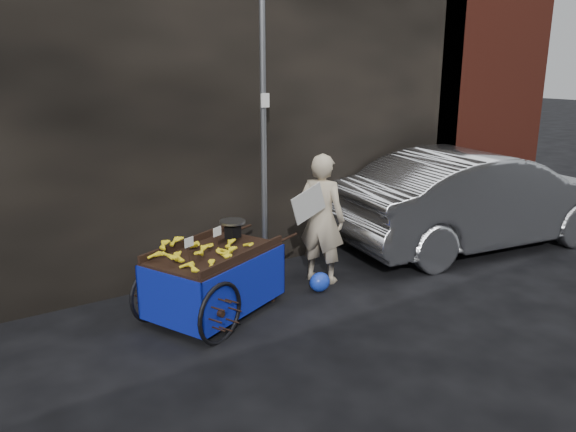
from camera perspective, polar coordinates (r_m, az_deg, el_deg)
ground at (r=6.84m, az=1.23°, el=-9.54°), size 80.00×80.00×0.00m
building_wall at (r=8.64m, az=-6.59°, el=12.77°), size 13.50×2.00×5.00m
street_pole at (r=7.51m, az=-2.51°, el=8.68°), size 0.12×0.10×4.00m
banana_cart at (r=6.52m, az=-7.80°, el=-4.41°), size 2.24×1.65×1.12m
vendor at (r=7.46m, az=3.44°, el=-0.25°), size 1.00×0.76×1.74m
plastic_bag at (r=7.33m, az=3.24°, el=-6.71°), size 0.28×0.23×0.26m
parked_car at (r=9.45m, az=18.88°, el=1.69°), size 4.92×2.35×1.56m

